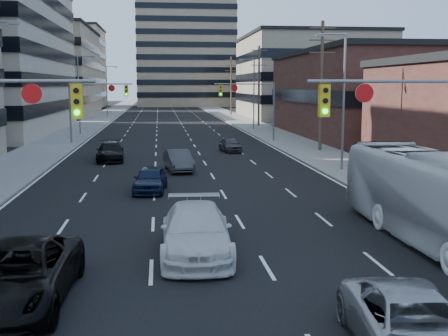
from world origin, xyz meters
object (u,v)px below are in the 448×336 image
white_van (196,231)px  transit_bus (441,199)px  black_pickup (17,275)px  silver_suv (414,327)px  sedan_blue (150,179)px

white_van → transit_bus: (8.71, 0.19, 0.84)m
black_pickup → silver_suv: 9.75m
black_pickup → white_van: 6.21m
black_pickup → silver_suv: black_pickup is taller
silver_suv → sedan_blue: bearing=111.7°
black_pickup → sedan_blue: black_pickup is taller
white_van → silver_suv: 8.76m
transit_bus → black_pickup: bearing=-163.8°
white_van → sedan_blue: 11.72m
white_van → silver_suv: (4.01, -7.79, -0.13)m
black_pickup → silver_suv: size_ratio=1.16×
black_pickup → white_van: size_ratio=1.02×
silver_suv → sedan_blue: 20.20m
white_van → transit_bus: bearing=3.3°
silver_suv → sedan_blue: (-5.71, 19.38, -0.01)m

